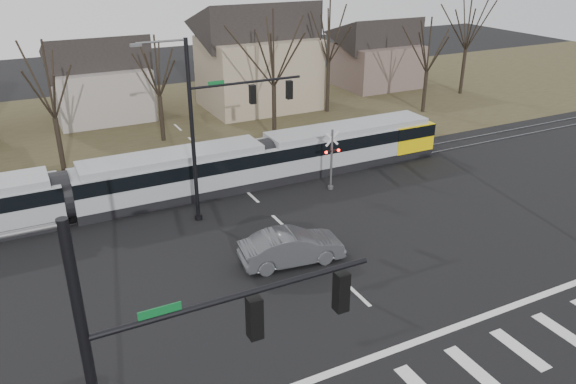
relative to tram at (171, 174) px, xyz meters
name	(u,v)px	position (x,y,z in m)	size (l,w,h in m)	color
ground	(384,319)	(4.45, -16.00, -1.60)	(140.00, 140.00, 0.00)	black
grass_verge	(171,121)	(4.45, 16.00, -1.59)	(140.00, 28.00, 0.01)	#38331E
crosswalk	(448,379)	(4.45, -20.00, -1.59)	(27.00, 2.60, 0.01)	silver
stop_line	(411,344)	(4.45, -17.80, -1.59)	(28.00, 0.35, 0.01)	silver
lane_dashes	(240,185)	(4.45, 0.00, -1.59)	(0.18, 30.00, 0.01)	silver
rail_pair	(241,186)	(4.45, -0.20, -1.57)	(90.00, 1.52, 0.06)	#59595E
tram	(171,174)	(0.00, 0.00, 0.00)	(38.71, 2.87, 2.93)	gray
sedan	(292,247)	(3.08, -10.12, -0.75)	(5.34, 2.43, 1.70)	#414347
signal_pole_far	(220,120)	(2.05, -3.50, 4.10)	(9.28, 0.44, 10.20)	black
rail_crossing_signal	(331,162)	(9.45, -3.21, 0.29)	(1.08, 0.36, 4.00)	#59595B
tree_row	(213,76)	(6.45, 10.00, 3.40)	(59.20, 7.20, 10.00)	black
house_b	(99,74)	(-0.55, 20.00, 2.37)	(8.64, 7.56, 7.65)	gray
house_c	(258,52)	(13.45, 17.00, 3.63)	(10.80, 8.64, 10.10)	gray
house_d	(378,49)	(28.45, 19.00, 2.37)	(8.64, 7.56, 7.65)	brown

